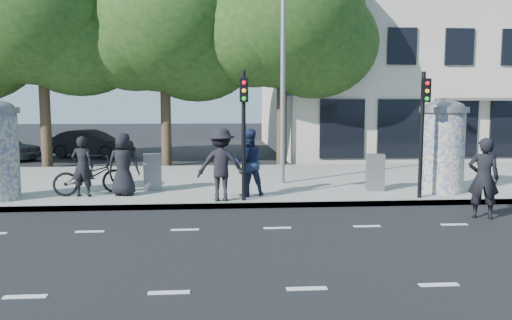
{
  "coord_description": "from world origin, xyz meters",
  "views": [
    {
      "loc": [
        -1.29,
        -9.17,
        2.7
      ],
      "look_at": [
        -0.3,
        3.5,
        1.26
      ],
      "focal_mm": 35.0,
      "sensor_mm": 36.0,
      "label": 1
    }
  ],
  "objects": [
    {
      "name": "ground",
      "position": [
        0.0,
        0.0,
        0.0
      ],
      "size": [
        120.0,
        120.0,
        0.0
      ],
      "primitive_type": "plane",
      "color": "black",
      "rests_on": "ground"
    },
    {
      "name": "sidewalk",
      "position": [
        0.0,
        7.5,
        0.07
      ],
      "size": [
        40.0,
        8.0,
        0.15
      ],
      "primitive_type": "cube",
      "color": "gray",
      "rests_on": "ground"
    },
    {
      "name": "curb",
      "position": [
        0.0,
        3.55,
        0.07
      ],
      "size": [
        40.0,
        0.1,
        0.16
      ],
      "primitive_type": "cube",
      "color": "slate",
      "rests_on": "ground"
    },
    {
      "name": "lane_dash_near",
      "position": [
        0.0,
        -2.2,
        0.0
      ],
      "size": [
        32.0,
        0.12,
        0.01
      ],
      "primitive_type": "cube",
      "color": "silver",
      "rests_on": "ground"
    },
    {
      "name": "lane_dash_far",
      "position": [
        0.0,
        1.4,
        0.0
      ],
      "size": [
        32.0,
        0.12,
        0.01
      ],
      "primitive_type": "cube",
      "color": "silver",
      "rests_on": "ground"
    },
    {
      "name": "ad_column_right",
      "position": [
        5.2,
        4.7,
        1.54
      ],
      "size": [
        1.36,
        1.36,
        2.65
      ],
      "color": "beige",
      "rests_on": "sidewalk"
    },
    {
      "name": "traffic_pole_near",
      "position": [
        -0.6,
        3.79,
        2.23
      ],
      "size": [
        0.22,
        0.31,
        3.4
      ],
      "color": "black",
      "rests_on": "sidewalk"
    },
    {
      "name": "traffic_pole_far",
      "position": [
        4.2,
        3.79,
        2.23
      ],
      "size": [
        0.22,
        0.31,
        3.4
      ],
      "color": "black",
      "rests_on": "sidewalk"
    },
    {
      "name": "street_lamp",
      "position": [
        0.8,
        6.63,
        4.79
      ],
      "size": [
        0.25,
        0.93,
        8.0
      ],
      "color": "slate",
      "rests_on": "sidewalk"
    },
    {
      "name": "tree_mid_left",
      "position": [
        -8.5,
        12.5,
        6.5
      ],
      "size": [
        7.2,
        7.2,
        9.57
      ],
      "color": "#38281C",
      "rests_on": "ground"
    },
    {
      "name": "tree_near_left",
      "position": [
        -3.5,
        12.7,
        6.06
      ],
      "size": [
        6.8,
        6.8,
        8.97
      ],
      "color": "#38281C",
      "rests_on": "ground"
    },
    {
      "name": "tree_center",
      "position": [
        1.5,
        12.3,
        6.31
      ],
      "size": [
        7.0,
        7.0,
        9.3
      ],
      "color": "#38281C",
      "rests_on": "ground"
    },
    {
      "name": "building",
      "position": [
        12.0,
        19.99,
        5.99
      ],
      "size": [
        20.3,
        15.85,
        12.0
      ],
      "color": "#BAAE9C",
      "rests_on": "ground"
    },
    {
      "name": "ped_a",
      "position": [
        -3.9,
        4.82,
        1.03
      ],
      "size": [
        0.88,
        0.59,
        1.76
      ],
      "primitive_type": "imported",
      "rotation": [
        0.0,
        0.0,
        3.1
      ],
      "color": "black",
      "rests_on": "sidewalk"
    },
    {
      "name": "ped_b",
      "position": [
        -4.99,
        4.76,
        0.98
      ],
      "size": [
        0.65,
        0.47,
        1.67
      ],
      "primitive_type": "imported",
      "rotation": [
        0.0,
        0.0,
        3.02
      ],
      "color": "black",
      "rests_on": "sidewalk"
    },
    {
      "name": "ped_c",
      "position": [
        -0.44,
        4.51,
        1.08
      ],
      "size": [
        1.05,
        0.9,
        1.86
      ],
      "primitive_type": "imported",
      "rotation": [
        0.0,
        0.0,
        3.38
      ],
      "color": "#1E294C",
      "rests_on": "sidewalk"
    },
    {
      "name": "ped_d",
      "position": [
        -1.2,
        3.86,
        1.11
      ],
      "size": [
        1.25,
        0.72,
        1.93
      ],
      "primitive_type": "imported",
      "rotation": [
        0.0,
        0.0,
        3.14
      ],
      "color": "black",
      "rests_on": "sidewalk"
    },
    {
      "name": "man_road",
      "position": [
        4.96,
        1.99,
        0.96
      ],
      "size": [
        0.82,
        0.7,
        1.91
      ],
      "primitive_type": "imported",
      "rotation": [
        0.0,
        0.0,
        2.74
      ],
      "color": "black",
      "rests_on": "ground"
    },
    {
      "name": "bicycle",
      "position": [
        -4.87,
        5.06,
        0.68
      ],
      "size": [
        1.45,
        2.11,
        1.05
      ],
      "primitive_type": "imported",
      "rotation": [
        0.0,
        0.0,
        1.99
      ],
      "color": "black",
      "rests_on": "sidewalk"
    },
    {
      "name": "cabinet_left",
      "position": [
        -3.21,
        5.65,
        0.69
      ],
      "size": [
        0.56,
        0.44,
        1.08
      ],
      "primitive_type": "cube",
      "rotation": [
        0.0,
        0.0,
        0.14
      ],
      "color": "slate",
      "rests_on": "sidewalk"
    },
    {
      "name": "cabinet_right",
      "position": [
        3.35,
        5.09,
        0.69
      ],
      "size": [
        0.57,
        0.46,
        1.07
      ],
      "primitive_type": "cube",
      "rotation": [
        0.0,
        0.0,
        -0.17
      ],
      "color": "slate",
      "rests_on": "sidewalk"
    },
    {
      "name": "car_left",
      "position": [
        -11.67,
        15.46,
        0.67
      ],
      "size": [
        2.8,
        4.22,
        1.33
      ],
      "primitive_type": "imported",
      "rotation": [
        0.0,
        0.0,
        1.23
      ],
      "color": "slate",
      "rests_on": "ground"
    },
    {
      "name": "car_mid",
      "position": [
        -7.68,
        16.55,
        0.69
      ],
      "size": [
        2.58,
        4.43,
        1.38
      ],
      "primitive_type": "imported",
      "rotation": [
        0.0,
        0.0,
        1.29
      ],
      "color": "black",
      "rests_on": "ground"
    }
  ]
}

